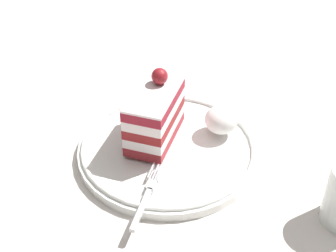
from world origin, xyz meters
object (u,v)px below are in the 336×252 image
(whipped_cream_dollop, at_px, (220,119))
(fork, at_px, (148,194))
(dessert_plate, at_px, (168,149))
(cake_slice, at_px, (155,114))

(whipped_cream_dollop, bearing_deg, fork, -169.46)
(dessert_plate, height_order, fork, fork)
(dessert_plate, distance_m, whipped_cream_dollop, 0.08)
(whipped_cream_dollop, xyz_separation_m, fork, (-0.15, -0.03, -0.02))
(whipped_cream_dollop, bearing_deg, dessert_plate, 160.45)
(cake_slice, distance_m, whipped_cream_dollop, 0.09)
(cake_slice, xyz_separation_m, whipped_cream_dollop, (0.07, -0.05, -0.02))
(dessert_plate, relative_size, whipped_cream_dollop, 5.36)
(dessert_plate, bearing_deg, fork, -146.08)
(dessert_plate, xyz_separation_m, cake_slice, (-0.00, 0.02, 0.05))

